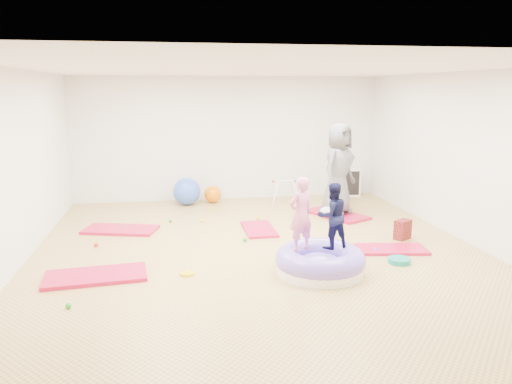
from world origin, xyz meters
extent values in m
cube|color=tan|center=(0.00, 0.00, 0.00)|extent=(7.00, 8.00, 0.01)
cube|color=silver|center=(0.00, 0.00, 2.80)|extent=(7.00, 8.00, 0.01)
cube|color=silver|center=(0.00, 4.00, 1.40)|extent=(7.00, 0.01, 2.80)
cube|color=silver|center=(0.00, -4.00, 1.40)|extent=(7.00, 0.01, 2.80)
cube|color=silver|center=(-3.50, 0.00, 1.40)|extent=(0.01, 8.00, 2.80)
cube|color=silver|center=(3.50, 0.00, 1.40)|extent=(0.01, 8.00, 2.80)
cube|color=#C90131|center=(-2.38, -0.72, 0.03)|extent=(1.40, 0.80, 0.06)
cube|color=#C90131|center=(-2.26, 1.58, 0.03)|extent=(1.40, 0.96, 0.05)
cube|color=#C90131|center=(0.21, 1.21, 0.02)|extent=(0.53, 1.06, 0.04)
cube|color=#C90131|center=(2.08, -0.30, 0.02)|extent=(1.15, 0.70, 0.04)
cube|color=#C90131|center=(1.95, 1.98, 0.03)|extent=(1.16, 1.45, 0.05)
cylinder|color=white|center=(0.67, -1.04, 0.07)|extent=(1.21, 1.21, 0.14)
torus|color=#745DD1|center=(0.67, -1.04, 0.20)|extent=(1.25, 1.25, 0.33)
ellipsoid|color=#745DD1|center=(0.67, -1.04, 0.12)|extent=(0.66, 0.66, 0.30)
imported|color=pink|center=(0.41, -0.95, 0.88)|extent=(0.44, 0.37, 1.04)
imported|color=black|center=(0.87, -0.92, 0.83)|extent=(0.51, 0.43, 0.94)
imported|color=#58595D|center=(1.95, 1.98, 0.96)|extent=(1.05, 1.01, 1.81)
ellipsoid|color=#B2E3F9|center=(1.71, 1.81, 0.15)|extent=(0.34, 0.22, 0.19)
sphere|color=#DFAE85|center=(1.71, 1.65, 0.17)|extent=(0.16, 0.16, 0.16)
sphere|color=#20961B|center=(-2.19, 1.65, 0.03)|extent=(0.07, 0.07, 0.07)
sphere|color=#EEC304|center=(-0.77, 1.94, 0.03)|extent=(0.07, 0.07, 0.07)
sphere|color=#EEC304|center=(0.32, 1.97, 0.03)|extent=(0.07, 0.07, 0.07)
sphere|color=#20961B|center=(0.60, -0.71, 0.03)|extent=(0.07, 0.07, 0.07)
sphere|color=blue|center=(1.80, -0.30, 0.03)|extent=(0.07, 0.07, 0.07)
sphere|color=#20961B|center=(-2.56, -1.66, 0.03)|extent=(0.07, 0.07, 0.07)
sphere|color=#20961B|center=(-0.14, 0.56, 0.03)|extent=(0.07, 0.07, 0.07)
sphere|color=red|center=(-2.56, 0.70, 0.03)|extent=(0.07, 0.07, 0.07)
sphere|color=#20961B|center=(-1.37, 2.02, 0.03)|extent=(0.07, 0.07, 0.07)
sphere|color=blue|center=(-1.00, 3.49, 0.30)|extent=(0.60, 0.60, 0.60)
sphere|color=orange|center=(-0.42, 3.60, 0.19)|extent=(0.38, 0.38, 0.38)
cylinder|color=white|center=(0.92, 3.11, 0.27)|extent=(0.19, 0.20, 0.51)
cylinder|color=white|center=(0.92, 3.55, 0.27)|extent=(0.19, 0.20, 0.51)
cylinder|color=white|center=(1.40, 3.11, 0.27)|extent=(0.19, 0.20, 0.51)
cylinder|color=white|center=(1.40, 3.55, 0.27)|extent=(0.19, 0.20, 0.51)
cylinder|color=white|center=(1.16, 3.33, 0.49)|extent=(0.49, 0.03, 0.03)
sphere|color=red|center=(0.91, 3.33, 0.49)|extent=(0.06, 0.06, 0.06)
sphere|color=blue|center=(1.41, 3.33, 0.49)|extent=(0.06, 0.06, 0.06)
cube|color=white|center=(2.77, 3.80, 0.33)|extent=(0.66, 0.32, 0.66)
cube|color=black|center=(2.77, 3.64, 0.33)|extent=(0.57, 0.02, 0.57)
cube|color=white|center=(2.77, 3.75, 0.33)|extent=(0.02, 0.23, 0.58)
cube|color=white|center=(2.77, 3.75, 0.33)|extent=(0.58, 0.23, 0.02)
cylinder|color=#0C8073|center=(1.94, -0.86, 0.04)|extent=(0.33, 0.33, 0.07)
cube|color=#AF2927|center=(2.52, 0.26, 0.17)|extent=(0.34, 0.30, 0.33)
cylinder|color=#EEC304|center=(-1.15, -0.80, 0.02)|extent=(0.21, 0.21, 0.03)
camera|label=1|loc=(-1.32, -7.37, 2.50)|focal=35.00mm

